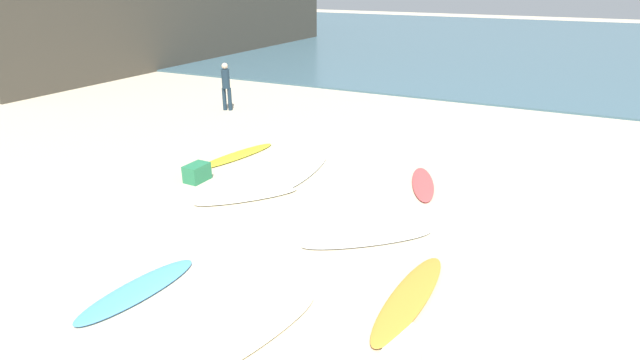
{
  "coord_description": "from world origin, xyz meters",
  "views": [
    {
      "loc": [
        4.36,
        -4.81,
        4.56
      ],
      "look_at": [
        -0.06,
        4.37,
        0.3
      ],
      "focal_mm": 27.77,
      "sensor_mm": 36.0,
      "label": 1
    }
  ],
  "objects": [
    {
      "name": "ground_plane",
      "position": [
        0.0,
        0.0,
        0.0
      ],
      "size": [
        120.0,
        120.0,
        0.0
      ],
      "primitive_type": "plane",
      "color": "beige"
    },
    {
      "name": "beachgoer_mid",
      "position": [
        -6.23,
        9.48,
        0.94
      ],
      "size": [
        0.35,
        0.35,
        1.68
      ],
      "rotation": [
        0.0,
        0.0,
        0.31
      ],
      "color": "#1E3342",
      "rests_on": "ground_plane"
    },
    {
      "name": "surfboard_1",
      "position": [
        1.68,
        2.79,
        0.04
      ],
      "size": [
        2.28,
        2.0,
        0.08
      ],
      "primitive_type": "ellipsoid",
      "rotation": [
        0.0,
        0.0,
        2.26
      ],
      "color": "white",
      "rests_on": "ground_plane"
    },
    {
      "name": "surfboard_7",
      "position": [
        -0.92,
        5.27,
        0.04
      ],
      "size": [
        0.65,
        2.58,
        0.08
      ],
      "primitive_type": "ellipsoid",
      "rotation": [
        0.0,
        0.0,
        3.2
      ],
      "color": "white",
      "rests_on": "ground_plane"
    },
    {
      "name": "surfboard_2",
      "position": [
        1.92,
        5.77,
        0.04
      ],
      "size": [
        1.1,
        2.11,
        0.07
      ],
      "primitive_type": "ellipsoid",
      "rotation": [
        0.0,
        0.0,
        0.31
      ],
      "color": "#E04D4C",
      "rests_on": "ground_plane"
    },
    {
      "name": "surfboard_0",
      "position": [
        1.19,
        -0.4,
        0.03
      ],
      "size": [
        1.16,
        2.5,
        0.06
      ],
      "primitive_type": "ellipsoid",
      "rotation": [
        0.0,
        0.0,
        2.86
      ],
      "color": "#F6E1BC",
      "rests_on": "ground_plane"
    },
    {
      "name": "surfboard_3",
      "position": [
        -3.1,
        5.5,
        0.04
      ],
      "size": [
        1.09,
        2.64,
        0.07
      ],
      "primitive_type": "ellipsoid",
      "rotation": [
        0.0,
        0.0,
        -0.23
      ],
      "color": "yellow",
      "rests_on": "ground_plane"
    },
    {
      "name": "surfboard_6",
      "position": [
        -0.96,
        -0.27,
        0.04
      ],
      "size": [
        0.92,
        2.17,
        0.08
      ],
      "primitive_type": "ellipsoid",
      "rotation": [
        0.0,
        0.0,
        2.97
      ],
      "color": "#4B96DF",
      "rests_on": "ground_plane"
    },
    {
      "name": "surfboard_5",
      "position": [
        -1.38,
        3.4,
        0.04
      ],
      "size": [
        1.95,
        2.04,
        0.08
      ],
      "primitive_type": "ellipsoid",
      "rotation": [
        0.0,
        0.0,
        2.39
      ],
      "color": "white",
      "rests_on": "ground_plane"
    },
    {
      "name": "surfboard_4",
      "position": [
        2.88,
        1.37,
        0.04
      ],
      "size": [
        0.74,
        2.61,
        0.09
      ],
      "primitive_type": "ellipsoid",
      "rotation": [
        0.0,
        0.0,
        -0.08
      ],
      "color": "orange",
      "rests_on": "ground_plane"
    },
    {
      "name": "beach_cooler",
      "position": [
        -2.99,
        3.72,
        0.21
      ],
      "size": [
        0.43,
        0.61,
        0.41
      ],
      "primitive_type": "cube",
      "rotation": [
        0.0,
        0.0,
        4.66
      ],
      "color": "#287F51",
      "rests_on": "ground_plane"
    },
    {
      "name": "ocean_water",
      "position": [
        0.0,
        34.22,
        0.04
      ],
      "size": [
        120.0,
        40.0,
        0.08
      ],
      "primitive_type": "cube",
      "color": "#426675",
      "rests_on": "ground_plane"
    }
  ]
}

